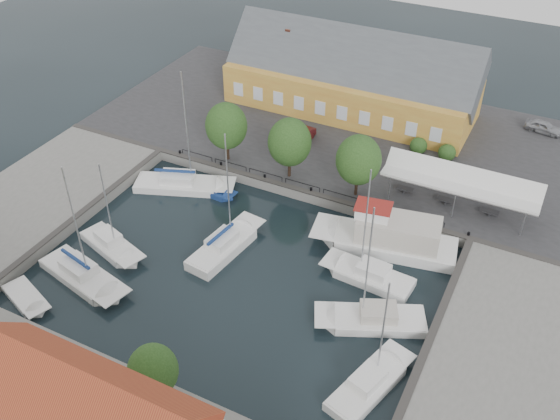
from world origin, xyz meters
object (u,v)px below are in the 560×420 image
at_px(car_silver, 544,127).
at_px(launch_sw, 27,300).
at_px(car_red, 301,137).
at_px(west_boat_c, 112,247).
at_px(warehouse, 347,79).
at_px(east_boat_c, 369,385).
at_px(tent_canopy, 461,182).
at_px(east_boat_a, 369,277).
at_px(west_boat_d, 83,277).
at_px(center_sailboat, 225,247).
at_px(launch_nw, 215,193).
at_px(trawler, 390,239).
at_px(east_boat_b, 373,321).
at_px(west_boat_a, 182,186).

relative_size(car_silver, launch_sw, 0.73).
relative_size(car_red, west_boat_c, 0.42).
distance_m(warehouse, car_silver, 22.20).
bearing_deg(car_red, east_boat_c, -51.88).
distance_m(tent_canopy, east_boat_a, 13.05).
xyz_separation_m(warehouse, launch_sw, (-10.82, -40.24, -4.34)).
relative_size(west_boat_c, west_boat_d, 0.81).
distance_m(center_sailboat, launch_nw, 8.64).
bearing_deg(trawler, west_boat_c, -152.79).
distance_m(car_red, east_boat_c, 31.30).
relative_size(east_boat_a, launch_nw, 2.54).
height_order(trawler, east_boat_b, east_boat_b).
bearing_deg(east_boat_c, west_boat_c, 171.61).
bearing_deg(car_silver, launch_nw, 141.38).
distance_m(center_sailboat, east_boat_c, 18.05).
bearing_deg(launch_nw, west_boat_d, -101.99).
distance_m(car_red, east_boat_b, 25.60).
distance_m(tent_canopy, launch_nw, 23.20).
bearing_deg(center_sailboat, tent_canopy, 40.39).
xyz_separation_m(east_boat_a, launch_sw, (-23.32, -14.47, -0.17)).
bearing_deg(east_boat_c, west_boat_d, -179.05).
xyz_separation_m(trawler, west_boat_a, (-21.22, -0.42, -0.75)).
relative_size(east_boat_a, east_boat_b, 0.96).
height_order(tent_canopy, east_boat_c, east_boat_c).
height_order(tent_canopy, launch_sw, tent_canopy).
distance_m(trawler, west_boat_d, 25.94).
bearing_deg(warehouse, launch_nw, -103.79).
xyz_separation_m(trawler, east_boat_a, (-0.14, -4.55, -0.75)).
distance_m(east_boat_b, east_boat_c, 6.01).
bearing_deg(west_boat_c, tent_canopy, 35.90).
xyz_separation_m(east_boat_b, west_boat_c, (-23.23, -2.04, 0.00)).
distance_m(tent_canopy, trawler, 8.77).
height_order(car_silver, east_boat_c, east_boat_c).
distance_m(tent_canopy, east_boat_c, 22.34).
relative_size(car_red, east_boat_a, 0.37).
bearing_deg(trawler, car_silver, 70.29).
bearing_deg(west_boat_a, launch_sw, -96.87).
height_order(west_boat_a, west_boat_c, west_boat_a).
relative_size(west_boat_d, launch_sw, 2.23).
bearing_deg(launch_sw, warehouse, 74.94).
distance_m(east_boat_a, launch_sw, 27.45).
distance_m(trawler, east_boat_b, 9.19).
bearing_deg(car_silver, trawler, 168.67).
relative_size(warehouse, east_boat_b, 2.48).
height_order(car_silver, trawler, trawler).
bearing_deg(west_boat_c, west_boat_a, 88.88).
bearing_deg(east_boat_b, tent_canopy, 82.49).
bearing_deg(launch_nw, launch_sw, -106.43).
bearing_deg(tent_canopy, west_boat_a, -162.82).
bearing_deg(tent_canopy, west_boat_c, -144.10).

